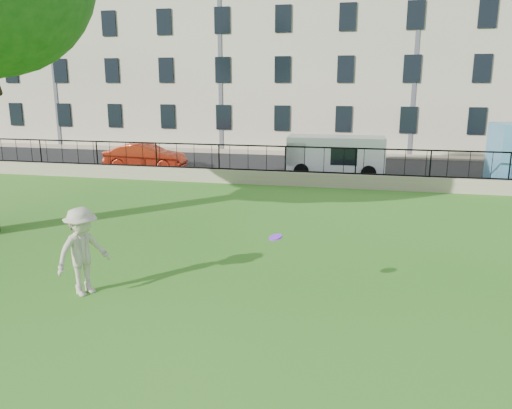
% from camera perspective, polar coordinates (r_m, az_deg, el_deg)
% --- Properties ---
extents(ground, '(120.00, 120.00, 0.00)m').
position_cam_1_polar(ground, '(10.75, -7.12, -10.23)').
color(ground, '#32751B').
rests_on(ground, ground).
extents(retaining_wall, '(50.00, 0.40, 0.60)m').
position_cam_1_polar(retaining_wall, '(21.89, 3.35, 3.00)').
color(retaining_wall, gray).
rests_on(retaining_wall, ground).
extents(iron_railing, '(50.00, 0.05, 1.13)m').
position_cam_1_polar(iron_railing, '(21.74, 3.38, 5.21)').
color(iron_railing, black).
rests_on(iron_railing, retaining_wall).
extents(street, '(60.00, 9.00, 0.01)m').
position_cam_1_polar(street, '(26.52, 4.97, 4.20)').
color(street, black).
rests_on(street, ground).
extents(sidewalk, '(60.00, 1.40, 0.12)m').
position_cam_1_polar(sidewalk, '(31.62, 6.23, 5.79)').
color(sidewalk, gray).
rests_on(sidewalk, ground).
extents(building_row, '(56.40, 10.40, 13.80)m').
position_cam_1_polar(building_row, '(37.05, 7.53, 17.53)').
color(building_row, beige).
rests_on(building_row, ground).
extents(man, '(1.15, 1.40, 1.88)m').
position_cam_1_polar(man, '(11.01, -19.20, -5.09)').
color(man, beige).
rests_on(man, ground).
extents(frisbee, '(0.35, 0.36, 0.12)m').
position_cam_1_polar(frisbee, '(9.77, 2.25, -3.76)').
color(frisbee, '#8329E8').
extents(red_sedan, '(4.18, 1.68, 1.35)m').
position_cam_1_polar(red_sedan, '(26.35, -12.53, 5.34)').
color(red_sedan, '#AE2A15').
rests_on(red_sedan, street).
extents(white_van, '(4.59, 1.88, 1.91)m').
position_cam_1_polar(white_van, '(24.23, 9.10, 5.45)').
color(white_van, white).
rests_on(white_van, street).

